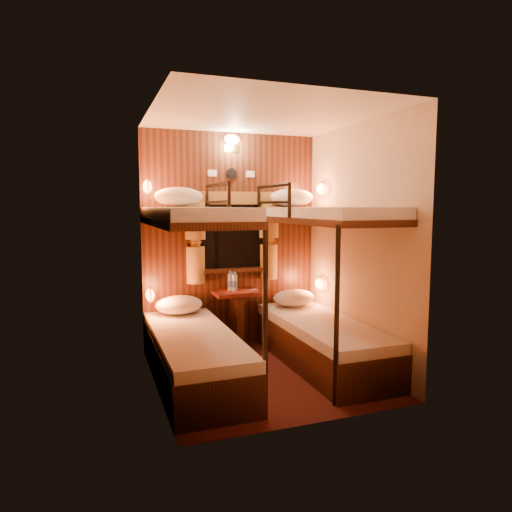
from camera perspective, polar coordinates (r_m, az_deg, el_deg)
name	(u,v)px	position (r m, az deg, el deg)	size (l,w,h in m)	color
floor	(263,374)	(4.48, 0.94, -14.55)	(2.10, 2.10, 0.00)	#3E1211
ceiling	(264,115)	(4.26, 1.00, 17.21)	(2.10, 2.10, 0.00)	silver
wall_back	(231,241)	(5.19, -3.14, 1.94)	(2.40, 2.40, 0.00)	#C6B293
wall_front	(316,262)	(3.25, 7.54, -0.70)	(2.40, 2.40, 0.00)	#C6B293
wall_left	(154,252)	(3.96, -12.68, 0.45)	(2.40, 2.40, 0.00)	#C6B293
wall_right	(358,245)	(4.65, 12.58, 1.29)	(2.40, 2.40, 0.00)	#C6B293
back_panel	(231,241)	(5.18, -3.09, 1.93)	(2.00, 0.03, 2.40)	black
bunk_left	(194,321)	(4.20, -7.77, -8.03)	(0.72, 1.90, 1.82)	black
bunk_right	(322,310)	(4.63, 8.22, -6.68)	(0.72, 1.90, 1.82)	black
window	(232,243)	(5.15, -2.99, 1.69)	(1.00, 0.12, 0.79)	black
curtains	(233,235)	(5.11, -2.89, 2.59)	(1.10, 0.22, 1.00)	olive
back_fixtures	(232,146)	(5.17, -3.04, 13.53)	(0.54, 0.09, 0.48)	black
reading_lamps	(240,239)	(4.86, -1.95, 2.12)	(2.00, 0.20, 1.25)	orange
table	(237,312)	(5.12, -2.44, -7.00)	(0.50, 0.34, 0.66)	#531B13
bottle_left	(231,282)	(5.08, -3.20, -3.32)	(0.06, 0.06, 0.22)	#99BFE5
bottle_right	(235,283)	(5.04, -2.70, -3.40)	(0.06, 0.06, 0.22)	#99BFE5
sachet_a	(254,289)	(5.16, -0.29, -4.20)	(0.08, 0.06, 0.01)	silver
sachet_b	(252,290)	(5.12, -0.56, -4.28)	(0.07, 0.05, 0.00)	silver
pillow_lower_left	(179,305)	(4.90, -9.59, -6.03)	(0.50, 0.35, 0.20)	silver
pillow_lower_right	(294,298)	(5.22, 4.76, -5.23)	(0.48, 0.35, 0.19)	silver
pillow_upper_left	(179,197)	(4.70, -9.64, 7.31)	(0.49, 0.35, 0.19)	silver
pillow_upper_right	(292,197)	(5.19, 4.50, 7.30)	(0.51, 0.36, 0.20)	silver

